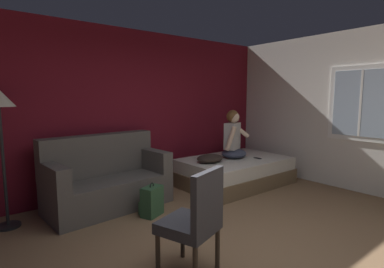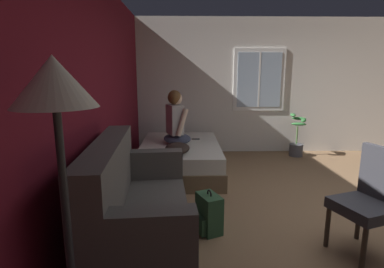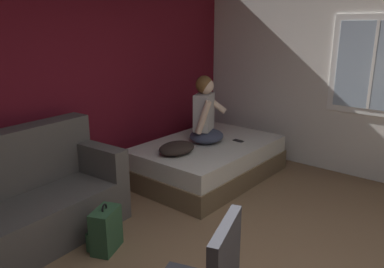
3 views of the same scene
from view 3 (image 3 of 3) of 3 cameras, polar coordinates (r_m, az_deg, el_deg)
name	(u,v)px [view 3 (image 3 of 3)]	position (r m, az deg, el deg)	size (l,w,h in m)	color
wall_back_accent	(35,86)	(4.32, -22.75, 6.75)	(11.13, 0.16, 2.70)	maroon
bed	(208,160)	(5.01, 2.43, -4.00)	(1.96, 1.32, 0.48)	brown
couch	(28,201)	(3.86, -23.67, -9.33)	(1.76, 0.95, 1.04)	#514C47
person_seated	(205,116)	(4.89, 2.05, 2.83)	(0.65, 0.60, 0.88)	#383D51
backpack	(105,230)	(3.57, -13.12, -14.13)	(0.35, 0.32, 0.46)	#2D5133
throw_pillow	(177,148)	(4.50, -2.33, -2.16)	(0.48, 0.36, 0.14)	#2D231E
cell_phone	(238,141)	(5.03, 7.08, -1.02)	(0.07, 0.14, 0.01)	black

